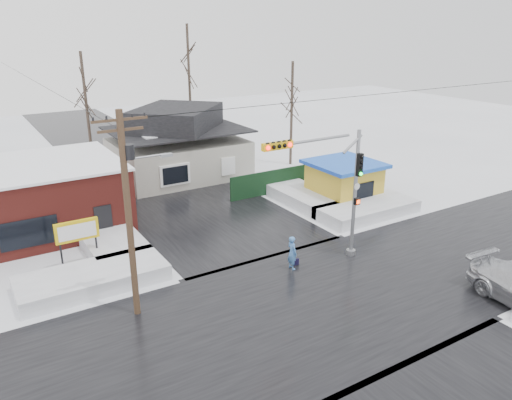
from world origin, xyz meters
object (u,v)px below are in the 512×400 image
marquee_sign (77,232)px  kiosk (344,181)px  traffic_signal (333,181)px  pedestrian (292,253)px  utility_pole (129,204)px

marquee_sign → kiosk: (18.50, 0.50, -0.46)m
traffic_signal → marquee_sign: (-11.43, 6.53, -2.62)m
marquee_sign → pedestrian: bearing=-33.5°
traffic_signal → pedestrian: (-2.17, 0.39, -3.64)m
marquee_sign → pedestrian: 11.15m
marquee_sign → kiosk: bearing=1.6°
marquee_sign → kiosk: 18.51m
utility_pole → pedestrian: utility_pole is taller
kiosk → pedestrian: (-9.24, -6.63, -0.56)m
traffic_signal → pedestrian: bearing=169.7°
traffic_signal → kiosk: size_ratio=1.52×
utility_pole → pedestrian: (8.19, -0.14, -4.21)m
traffic_signal → marquee_sign: 13.42m
utility_pole → kiosk: bearing=20.4°
utility_pole → kiosk: 18.95m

